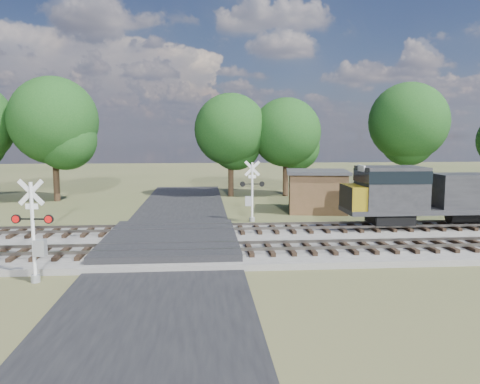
{
  "coord_description": "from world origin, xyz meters",
  "views": [
    {
      "loc": [
        1.72,
        -24.45,
        5.92
      ],
      "look_at": [
        3.85,
        2.0,
        2.75
      ],
      "focal_mm": 35.0,
      "sensor_mm": 36.0,
      "label": 1
    }
  ],
  "objects": [
    {
      "name": "track_near",
      "position": [
        3.12,
        -2.0,
        0.41
      ],
      "size": [
        140.0,
        2.6,
        0.33
      ],
      "color": "black",
      "rests_on": "ballast_bed"
    },
    {
      "name": "crossing_signal_near",
      "position": [
        -5.02,
        -5.36,
        1.76
      ],
      "size": [
        1.7,
        0.4,
        4.23
      ],
      "rotation": [
        0.0,
        0.0,
        -0.12
      ],
      "color": "silver",
      "rests_on": "ground"
    },
    {
      "name": "ballast_bed",
      "position": [
        10.0,
        0.5,
        0.15
      ],
      "size": [
        140.0,
        10.0,
        0.3
      ],
      "primitive_type": "cube",
      "color": "gray",
      "rests_on": "ground"
    },
    {
      "name": "road",
      "position": [
        0.0,
        0.0,
        0.04
      ],
      "size": [
        7.0,
        60.0,
        0.08
      ],
      "primitive_type": "cube",
      "color": "black",
      "rests_on": "ground"
    },
    {
      "name": "crossing_panel",
      "position": [
        0.0,
        0.5,
        0.32
      ],
      "size": [
        7.0,
        9.0,
        0.62
      ],
      "primitive_type": "cube",
      "color": "#262628",
      "rests_on": "ground"
    },
    {
      "name": "treeline",
      "position": [
        4.37,
        20.62,
        6.63
      ],
      "size": [
        83.19,
        10.47,
        11.35
      ],
      "color": "black",
      "rests_on": "ground"
    },
    {
      "name": "track_far",
      "position": [
        3.12,
        3.0,
        0.41
      ],
      "size": [
        140.0,
        2.6,
        0.33
      ],
      "color": "black",
      "rests_on": "ballast_bed"
    },
    {
      "name": "ground",
      "position": [
        0.0,
        0.0,
        0.0
      ],
      "size": [
        160.0,
        160.0,
        0.0
      ],
      "primitive_type": "plane",
      "color": "#414C28",
      "rests_on": "ground"
    },
    {
      "name": "equipment_shed",
      "position": [
        10.74,
        11.66,
        1.65
      ],
      "size": [
        5.49,
        5.49,
        3.25
      ],
      "rotation": [
        0.0,
        0.0,
        -0.16
      ],
      "color": "#49361F",
      "rests_on": "ground"
    },
    {
      "name": "crossing_signal_far",
      "position": [
        5.06,
        7.56,
        1.77
      ],
      "size": [
        1.72,
        0.37,
        4.26
      ],
      "rotation": [
        0.0,
        0.0,
        3.12
      ],
      "color": "silver",
      "rests_on": "ground"
    }
  ]
}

